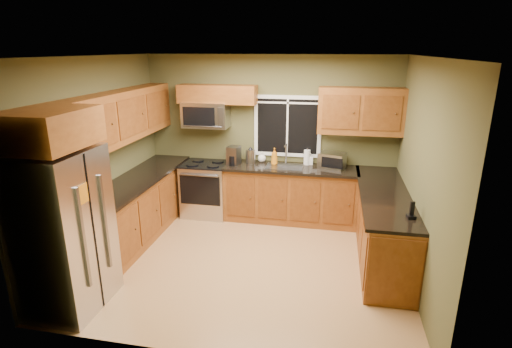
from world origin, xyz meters
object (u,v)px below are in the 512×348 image
(refrigerator, at_px, (64,232))
(range, at_px, (206,189))
(soap_bottle_b, at_px, (310,159))
(microwave, at_px, (206,115))
(soap_bottle_a, at_px, (274,156))
(coffee_maker, at_px, (234,156))
(paper_towel_roll, at_px, (307,157))
(kettle, at_px, (251,155))
(cordless_phone, at_px, (412,213))
(soap_bottle_c, at_px, (262,157))
(toaster_oven, at_px, (332,160))

(refrigerator, xyz_separation_m, range, (0.69, 2.77, -0.43))
(soap_bottle_b, bearing_deg, microwave, -177.08)
(refrigerator, height_order, soap_bottle_a, refrigerator)
(coffee_maker, relative_size, paper_towel_roll, 1.12)
(refrigerator, xyz_separation_m, soap_bottle_a, (1.86, 2.87, 0.18))
(range, distance_m, kettle, 0.98)
(range, relative_size, kettle, 3.28)
(microwave, height_order, cordless_phone, microwave)
(kettle, relative_size, soap_bottle_a, 1.01)
(range, xyz_separation_m, kettle, (0.76, 0.12, 0.60))
(coffee_maker, bearing_deg, paper_towel_roll, 10.81)
(microwave, bearing_deg, kettle, -1.56)
(range, height_order, soap_bottle_b, soap_bottle_b)
(soap_bottle_a, bearing_deg, paper_towel_roll, 11.69)
(coffee_maker, relative_size, soap_bottle_b, 1.55)
(range, relative_size, cordless_phone, 4.59)
(kettle, relative_size, soap_bottle_c, 1.62)
(soap_bottle_b, bearing_deg, soap_bottle_c, 179.65)
(soap_bottle_a, distance_m, soap_bottle_b, 0.59)
(refrigerator, bearing_deg, kettle, 63.28)
(coffee_maker, bearing_deg, cordless_phone, -34.75)
(microwave, xyz_separation_m, toaster_oven, (2.11, -0.04, -0.66))
(microwave, bearing_deg, cordless_phone, -32.16)
(kettle, bearing_deg, soap_bottle_c, 33.84)
(coffee_maker, distance_m, soap_bottle_b, 1.27)
(coffee_maker, bearing_deg, range, 177.99)
(paper_towel_roll, xyz_separation_m, soap_bottle_b, (0.05, 0.02, -0.03))
(microwave, xyz_separation_m, coffee_maker, (0.51, -0.15, -0.65))
(paper_towel_roll, distance_m, soap_bottle_b, 0.06)
(refrigerator, bearing_deg, paper_towel_roll, 51.28)
(refrigerator, xyz_separation_m, coffee_maker, (1.19, 2.75, 0.18))
(toaster_oven, xyz_separation_m, paper_towel_roll, (-0.41, 0.12, -0.00))
(range, xyz_separation_m, microwave, (-0.00, 0.14, 1.26))
(refrigerator, bearing_deg, range, 76.03)
(soap_bottle_a, height_order, soap_bottle_c, soap_bottle_a)
(cordless_phone, bearing_deg, coffee_maker, 145.25)
(range, bearing_deg, soap_bottle_a, 4.92)
(coffee_maker, xyz_separation_m, soap_bottle_b, (1.24, 0.24, -0.04))
(paper_towel_roll, relative_size, soap_bottle_a, 0.97)
(range, xyz_separation_m, cordless_phone, (3.03, -1.77, 0.53))
(kettle, distance_m, paper_towel_roll, 0.94)
(microwave, height_order, soap_bottle_c, microwave)
(refrigerator, height_order, paper_towel_roll, refrigerator)
(microwave, xyz_separation_m, cordless_phone, (3.03, -1.91, -0.73))
(refrigerator, height_order, coffee_maker, refrigerator)
(toaster_oven, relative_size, coffee_maker, 1.54)
(kettle, bearing_deg, soap_bottle_a, -2.06)
(microwave, distance_m, coffee_maker, 0.84)
(soap_bottle_c, bearing_deg, refrigerator, -118.42)
(coffee_maker, height_order, soap_bottle_c, coffee_maker)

